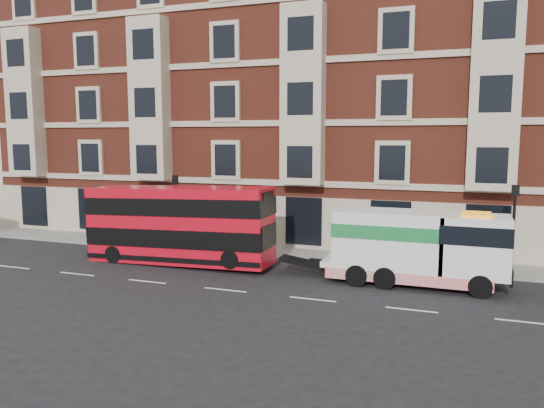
# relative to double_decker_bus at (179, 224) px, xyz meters

# --- Properties ---
(ground) EXTENTS (120.00, 120.00, 0.00)m
(ground) POSITION_rel_double_decker_bus_xyz_m (4.33, -3.60, -2.17)
(ground) COLOR black
(ground) RESTS_ON ground
(sidewalk) EXTENTS (90.00, 3.00, 0.15)m
(sidewalk) POSITION_rel_double_decker_bus_xyz_m (4.33, 3.90, -2.09)
(sidewalk) COLOR slate
(sidewalk) RESTS_ON ground
(victorian_terrace) EXTENTS (45.00, 12.00, 20.40)m
(victorian_terrace) POSITION_rel_double_decker_bus_xyz_m (4.83, 11.40, 7.90)
(victorian_terrace) COLOR maroon
(victorian_terrace) RESTS_ON ground
(lamp_post_west) EXTENTS (0.35, 0.15, 4.35)m
(lamp_post_west) POSITION_rel_double_decker_bus_xyz_m (-1.67, 2.60, 0.51)
(lamp_post_west) COLOR black
(lamp_post_west) RESTS_ON sidewalk
(lamp_post_east) EXTENTS (0.35, 0.15, 4.35)m
(lamp_post_east) POSITION_rel_double_decker_bus_xyz_m (16.33, 2.60, 0.51)
(lamp_post_east) COLOR black
(lamp_post_east) RESTS_ON sidewalk
(double_decker_bus) EXTENTS (10.11, 2.32, 4.09)m
(double_decker_bus) POSITION_rel_double_decker_bus_xyz_m (0.00, 0.00, 0.00)
(double_decker_bus) COLOR red
(double_decker_bus) RESTS_ON ground
(tow_truck) EXTENTS (8.09, 2.39, 3.37)m
(tow_truck) POSITION_rel_double_decker_bus_xyz_m (12.05, 0.00, -0.38)
(tow_truck) COLOR white
(tow_truck) RESTS_ON ground
(pedestrian) EXTENTS (0.71, 0.64, 1.63)m
(pedestrian) POSITION_rel_double_decker_bus_xyz_m (-1.59, 3.55, -1.20)
(pedestrian) COLOR #1B2736
(pedestrian) RESTS_ON sidewalk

